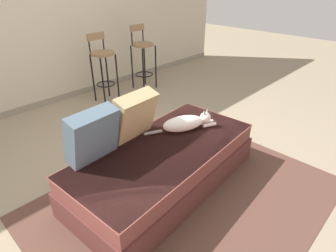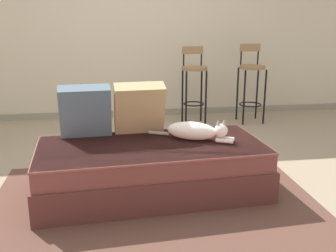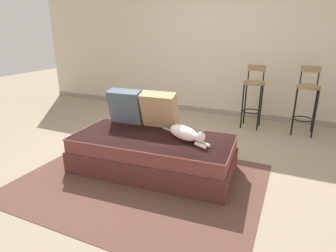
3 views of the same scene
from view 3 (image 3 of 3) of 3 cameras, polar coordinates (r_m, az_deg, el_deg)
ground_plane at (r=3.67m, az=-0.20°, el=-6.18°), size 16.00×16.00×0.00m
wall_back_panel at (r=5.45m, az=10.09°, el=15.97°), size 8.00×0.10×2.60m
wall_baseboard_trim at (r=5.60m, az=9.21°, el=3.05°), size 8.00×0.02×0.09m
area_rug at (r=3.12m, az=-5.66°, el=-11.08°), size 2.53×1.97×0.01m
couch at (r=3.26m, az=-3.15°, el=-5.54°), size 1.89×0.99×0.41m
throw_pillow_corner at (r=3.61m, az=-8.52°, el=3.95°), size 0.44×0.27×0.45m
throw_pillow_middle at (r=3.41m, az=-1.75°, el=3.35°), size 0.45×0.31×0.45m
cat at (r=3.07m, az=3.64°, el=-1.50°), size 0.68×0.40×0.19m
bar_stool_near_window at (r=4.81m, az=16.98°, el=6.93°), size 0.34×0.34×1.02m
bar_stool_by_doorway at (r=4.78m, az=26.38°, el=5.55°), size 0.34×0.34×1.05m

